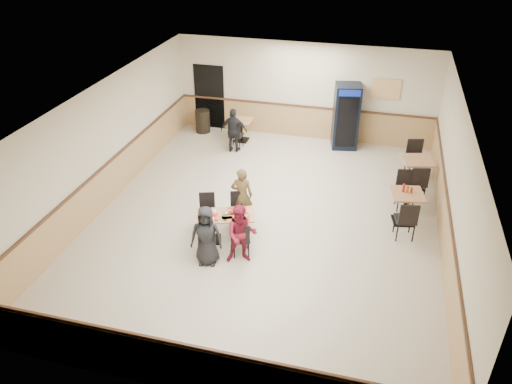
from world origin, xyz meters
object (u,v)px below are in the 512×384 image
(side_table_far, at_px, (416,169))
(back_table, at_px, (241,127))
(trash_bin, at_px, (203,121))
(diner_woman_left, at_px, (206,236))
(diner_man_opposite, at_px, (242,195))
(main_table, at_px, (225,223))
(pepsi_cooler, at_px, (346,116))
(side_table_near, at_px, (406,203))
(lone_diner, at_px, (234,131))
(diner_woman_right, at_px, (241,234))

(side_table_far, relative_size, back_table, 1.32)
(side_table_far, bearing_deg, back_table, 162.13)
(side_table_far, bearing_deg, trash_bin, 162.95)
(diner_woman_left, xyz_separation_m, side_table_far, (4.22, 4.37, -0.13))
(diner_man_opposite, height_order, trash_bin, diner_man_opposite)
(main_table, bearing_deg, pepsi_cooler, 51.04)
(side_table_near, bearing_deg, back_table, 145.23)
(diner_woman_left, distance_m, trash_bin, 6.85)
(lone_diner, xyz_separation_m, pepsi_cooler, (3.16, 1.19, 0.30))
(back_table, bearing_deg, pepsi_cooler, 7.09)
(diner_man_opposite, height_order, back_table, diner_man_opposite)
(trash_bin, bearing_deg, main_table, -65.36)
(diner_woman_right, distance_m, trash_bin, 6.90)
(back_table, xyz_separation_m, pepsi_cooler, (3.16, 0.39, 0.51))
(diner_woman_right, xyz_separation_m, lone_diner, (-1.68, 5.02, 0.01))
(diner_woman_left, relative_size, back_table, 1.91)
(diner_woman_right, xyz_separation_m, back_table, (-1.68, 5.82, -0.20))
(lone_diner, bearing_deg, side_table_near, 145.30)
(diner_man_opposite, distance_m, side_table_near, 3.81)
(lone_diner, xyz_separation_m, side_table_near, (4.97, -2.65, -0.15))
(main_table, relative_size, back_table, 1.98)
(diner_woman_right, distance_m, side_table_near, 4.06)
(diner_woman_right, distance_m, back_table, 6.06)
(back_table, distance_m, pepsi_cooler, 3.22)
(pepsi_cooler, bearing_deg, trash_bin, 169.47)
(lone_diner, height_order, trash_bin, lone_diner)
(diner_woman_left, distance_m, side_table_near, 4.75)
(pepsi_cooler, bearing_deg, side_table_near, -75.85)
(diner_woman_right, height_order, side_table_far, diner_woman_right)
(diner_woman_right, height_order, side_table_near, diner_woman_right)
(diner_woman_right, xyz_separation_m, side_table_far, (3.54, 4.13, -0.13))
(diner_woman_right, height_order, diner_man_opposite, diner_man_opposite)
(pepsi_cooler, bearing_deg, back_table, 176.02)
(side_table_near, bearing_deg, main_table, -155.49)
(main_table, distance_m, diner_man_opposite, 0.90)
(side_table_near, relative_size, trash_bin, 1.17)
(side_table_near, bearing_deg, diner_man_opposite, -166.39)
(diner_man_opposite, height_order, side_table_far, diner_man_opposite)
(lone_diner, bearing_deg, side_table_far, 163.76)
(trash_bin, bearing_deg, diner_woman_right, -63.38)
(diner_woman_right, height_order, pepsi_cooler, pepsi_cooler)
(main_table, distance_m, pepsi_cooler, 5.97)
(diner_woman_left, bearing_deg, diner_man_opposite, 71.47)
(lone_diner, relative_size, back_table, 1.92)
(side_table_near, height_order, pepsi_cooler, pepsi_cooler)
(side_table_near, distance_m, back_table, 6.05)
(side_table_far, distance_m, pepsi_cooler, 2.96)
(trash_bin, bearing_deg, diner_man_opposite, -60.31)
(diner_woman_right, relative_size, back_table, 1.91)
(diner_woman_left, height_order, back_table, diner_woman_left)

